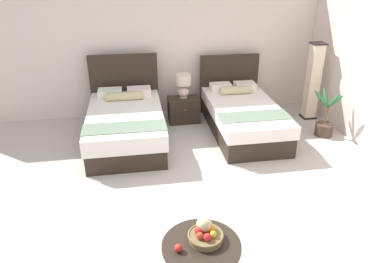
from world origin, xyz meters
The scene contains 11 objects.
ground_plane centered at (0.00, 0.00, -0.01)m, with size 9.44×9.66×0.02m, color #BDB2A9.
wall_back centered at (0.00, 3.03, 1.35)m, with size 9.44×0.12×2.71m, color silver.
bed_near_window centered at (-1.05, 1.78, 0.32)m, with size 1.30×2.19×1.29m.
bed_near_corner centered at (1.05, 1.78, 0.31)m, with size 1.20×2.22×1.19m.
nightstand centered at (0.06, 2.41, 0.24)m, with size 0.60×0.41×0.48m.
table_lamp centered at (0.06, 2.43, 0.76)m, with size 0.29×0.29×0.46m.
coffee_table centered at (-0.37, -1.45, 0.30)m, with size 0.77×0.77×0.42m.
fruit_bowl centered at (-0.31, -1.38, 0.49)m, with size 0.35×0.35×0.21m.
loose_apple centered at (-0.59, -1.50, 0.46)m, with size 0.08×0.08×0.08m.
floor_lamp_corner centered at (2.56, 2.17, 0.75)m, with size 0.26×0.26×1.50m.
potted_palm centered at (2.47, 1.35, 0.23)m, with size 0.55×0.51×0.88m.
Camera 1 is at (-0.92, -4.03, 2.88)m, focal length 33.72 mm.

